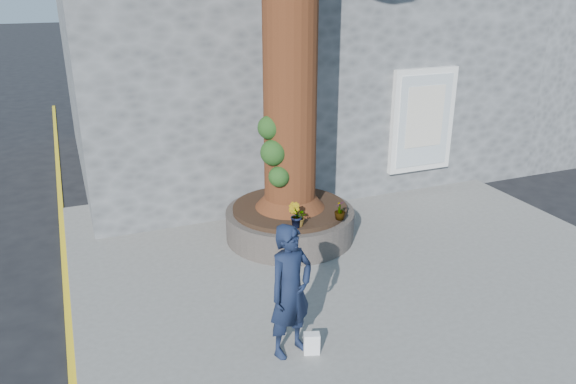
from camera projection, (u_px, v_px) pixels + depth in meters
name	position (u px, v px, depth m)	size (l,w,h in m)	color
ground	(291.00, 307.00, 8.26)	(120.00, 120.00, 0.00)	black
pavement	(350.00, 256.00, 9.63)	(9.00, 8.00, 0.12)	slate
yellow_line	(68.00, 315.00, 8.05)	(0.10, 30.00, 0.01)	yellow
stone_shop	(275.00, 35.00, 14.22)	(10.30, 8.30, 6.30)	#505356
neighbour_shop	(520.00, 31.00, 17.09)	(6.00, 8.00, 6.00)	#505356
planter	(290.00, 222.00, 10.12)	(2.30, 2.30, 0.60)	black
man	(291.00, 291.00, 6.79)	(0.63, 0.41, 1.73)	#131C34
woman	(292.00, 162.00, 11.28)	(0.92, 0.71, 1.89)	beige
shopping_bag	(312.00, 343.00, 7.02)	(0.20, 0.12, 0.28)	white
plant_a	(311.00, 176.00, 10.95)	(0.20, 0.14, 0.39)	gray
plant_b	(295.00, 215.00, 9.11)	(0.23, 0.22, 0.41)	gray
plant_c	(340.00, 210.00, 9.41)	(0.18, 0.18, 0.33)	gray
plant_d	(300.00, 217.00, 9.15)	(0.29, 0.25, 0.32)	gray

